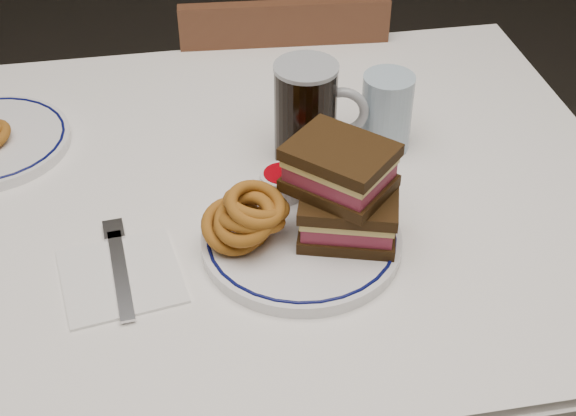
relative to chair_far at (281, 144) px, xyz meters
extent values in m
cube|color=white|center=(-0.22, -0.53, 0.28)|extent=(1.26, 0.86, 0.03)
cylinder|color=#422115|center=(0.32, -0.19, -0.10)|extent=(0.06, 0.06, 0.71)
cube|color=white|center=(-0.22, -0.10, 0.20)|extent=(1.26, 0.01, 0.17)
cube|color=#422115|center=(0.01, 0.07, -0.06)|extent=(0.41, 0.41, 0.04)
cylinder|color=#422115|center=(0.18, 0.22, -0.26)|extent=(0.03, 0.03, 0.37)
cylinder|color=#422115|center=(0.16, -0.11, -0.26)|extent=(0.03, 0.03, 0.37)
cylinder|color=#422115|center=(-0.15, 0.24, -0.26)|extent=(0.03, 0.03, 0.37)
cylinder|color=#422115|center=(-0.17, -0.08, -0.26)|extent=(0.03, 0.03, 0.37)
cube|color=#422115|center=(-0.01, -0.11, 0.17)|extent=(0.38, 0.06, 0.42)
cylinder|color=white|center=(-0.08, -0.66, 0.31)|extent=(0.26, 0.26, 0.02)
torus|color=#090D46|center=(-0.08, -0.66, 0.32)|extent=(0.25, 0.25, 0.00)
cube|color=black|center=(-0.02, -0.67, 0.32)|extent=(0.15, 0.13, 0.02)
cube|color=#952B42|center=(-0.02, -0.67, 0.34)|extent=(0.13, 0.12, 0.02)
cube|color=#D7B960|center=(-0.02, -0.67, 0.36)|extent=(0.14, 0.12, 0.01)
cube|color=black|center=(-0.02, -0.67, 0.37)|extent=(0.15, 0.13, 0.02)
cube|color=black|center=(-0.03, -0.65, 0.39)|extent=(0.16, 0.16, 0.02)
cube|color=#952B42|center=(-0.03, -0.65, 0.41)|extent=(0.14, 0.14, 0.02)
cube|color=#D7B960|center=(-0.03, -0.65, 0.42)|extent=(0.15, 0.15, 0.01)
cube|color=black|center=(-0.03, -0.65, 0.43)|extent=(0.16, 0.16, 0.02)
torus|color=brown|center=(-0.17, -0.65, 0.33)|extent=(0.09, 0.09, 0.04)
torus|color=brown|center=(-0.17, -0.65, 0.33)|extent=(0.08, 0.08, 0.04)
torus|color=brown|center=(-0.17, -0.66, 0.34)|extent=(0.09, 0.08, 0.05)
torus|color=brown|center=(-0.15, -0.66, 0.35)|extent=(0.09, 0.09, 0.06)
torus|color=brown|center=(-0.16, -0.67, 0.36)|extent=(0.09, 0.08, 0.06)
torus|color=brown|center=(-0.14, -0.65, 0.37)|extent=(0.09, 0.09, 0.05)
torus|color=brown|center=(-0.14, -0.67, 0.38)|extent=(0.08, 0.08, 0.05)
cylinder|color=silver|center=(-0.09, -0.57, 0.33)|extent=(0.06, 0.06, 0.03)
cylinder|color=#8E020C|center=(-0.09, -0.57, 0.34)|extent=(0.05, 0.05, 0.01)
cylinder|color=black|center=(-0.04, -0.47, 0.37)|extent=(0.09, 0.09, 0.15)
cylinder|color=#949BA2|center=(-0.04, -0.47, 0.45)|extent=(0.09, 0.09, 0.01)
torus|color=#949BA2|center=(0.01, -0.48, 0.38)|extent=(0.08, 0.03, 0.08)
cylinder|color=#99B3C5|center=(0.08, -0.46, 0.36)|extent=(0.08, 0.08, 0.12)
cube|color=white|center=(-0.32, -0.68, 0.30)|extent=(0.16, 0.16, 0.00)
cube|color=silver|center=(-0.32, -0.68, 0.30)|extent=(0.03, 0.17, 0.00)
cube|color=silver|center=(-0.32, -0.60, 0.30)|extent=(0.03, 0.04, 0.00)
camera|label=1|loc=(-0.24, -1.43, 0.99)|focal=50.00mm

